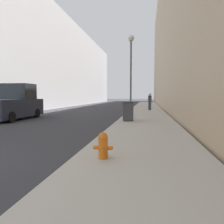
{
  "coord_description": "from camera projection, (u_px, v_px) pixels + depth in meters",
  "views": [
    {
      "loc": [
        5.9,
        -2.92,
        1.58
      ],
      "look_at": [
        2.38,
        18.8,
        -0.08
      ],
      "focal_mm": 35.0,
      "sensor_mm": 36.0,
      "label": 1
    }
  ],
  "objects": [
    {
      "name": "pedestrian_on_sidewalk",
      "position": [
        150.0,
        102.0,
        21.86
      ],
      "size": [
        0.34,
        0.22,
        1.68
      ],
      "color": "#2D3347",
      "rests_on": "sidewalk_right"
    },
    {
      "name": "sidewalk_right",
      "position": [
        146.0,
        112.0,
        20.72
      ],
      "size": [
        3.34,
        60.0,
        0.13
      ],
      "color": "#B7B2A8",
      "rests_on": "ground"
    },
    {
      "name": "building_right_stone",
      "position": [
        212.0,
        28.0,
        26.62
      ],
      "size": [
        12.0,
        60.0,
        19.55
      ],
      "color": "tan",
      "rests_on": "ground"
    },
    {
      "name": "building_left_glass",
      "position": [
        27.0,
        62.0,
        30.81
      ],
      "size": [
        12.0,
        60.0,
        12.63
      ],
      "color": "#BCBCC1",
      "rests_on": "ground"
    },
    {
      "name": "trash_bin",
      "position": [
        128.0,
        111.0,
        12.54
      ],
      "size": [
        0.59,
        0.62,
        1.1
      ],
      "color": "#3D3D42",
      "rests_on": "sidewalk_right"
    },
    {
      "name": "pickup_truck",
      "position": [
        13.0,
        105.0,
        14.53
      ],
      "size": [
        2.13,
        4.83,
        2.39
      ],
      "color": "#232838",
      "rests_on": "ground"
    },
    {
      "name": "lamppost",
      "position": [
        131.0,
        61.0,
        16.62
      ],
      "size": [
        0.47,
        0.47,
        6.01
      ],
      "color": "#4C4C51",
      "rests_on": "sidewalk_right"
    },
    {
      "name": "fire_hydrant",
      "position": [
        103.0,
        145.0,
        5.03
      ],
      "size": [
        0.46,
        0.34,
        0.61
      ],
      "color": "orange",
      "rests_on": "sidewalk_right"
    }
  ]
}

